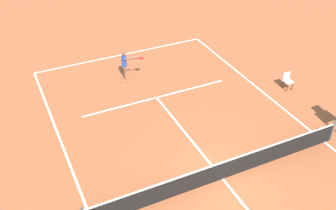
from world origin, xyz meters
The scene contains 6 objects.
ground_plane centered at (0.00, 0.00, 0.00)m, with size 60.00×60.00×0.00m, color #AD5933.
court_lines centered at (0.00, 0.00, 0.00)m, with size 11.00×24.27×0.01m.
tennis_net centered at (0.00, 0.00, 0.50)m, with size 11.60×0.10×1.07m.
player_serving centered at (0.77, -9.24, 1.00)m, with size 1.19×0.89×1.68m.
tennis_ball centered at (1.23, -8.50, 0.03)m, with size 0.07×0.07×0.07m, color #CCE033.
courtside_chair_mid centered at (-6.85, -4.43, 0.53)m, with size 0.44×0.46×0.95m.
Camera 1 is at (7.00, 9.57, 11.72)m, focal length 42.46 mm.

